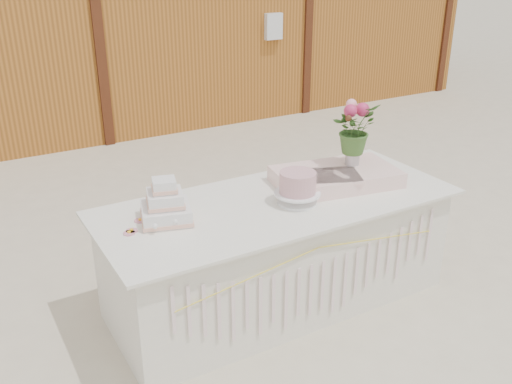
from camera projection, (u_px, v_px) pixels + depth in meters
ground at (277, 299)px, 4.05m from camera, size 80.00×80.00×0.00m
cake_table at (278, 252)px, 3.89m from camera, size 2.40×1.00×0.77m
wedding_cake at (166, 207)px, 3.44m from camera, size 0.37×0.37×0.27m
pink_cake_stand at (298, 186)px, 3.66m from camera, size 0.30×0.30×0.22m
satin_runner at (336, 177)px, 3.99m from camera, size 0.91×0.63×0.11m
flower_vase at (352, 155)px, 4.04m from camera, size 0.10×0.10×0.14m
bouquet at (355, 122)px, 3.94m from camera, size 0.38×0.35×0.35m
loose_flowers at (134, 225)px, 3.40m from camera, size 0.23×0.36×0.02m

